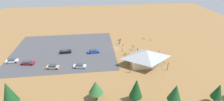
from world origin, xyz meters
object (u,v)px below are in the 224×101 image
Objects in this scene: visitor_near_lot at (138,50)px; car_tan_by_curb at (53,67)px; bicycle_black_trailside at (133,46)px; bicycle_green_yard_center at (124,54)px; bicycle_purple_yard_right at (144,39)px; pine_west at (136,88)px; lot_sign at (118,41)px; pine_far_west at (175,93)px; bicycle_blue_yard_left at (131,50)px; bicycle_teal_back_row at (123,45)px; bicycle_red_by_bin at (129,54)px; bicycle_orange_near_sign at (150,40)px; car_blue_far_end at (93,51)px; car_maroon_end_stall at (28,63)px; car_black_inner_stall at (65,51)px; trash_bin at (120,40)px; pine_center at (8,93)px; pine_east at (96,87)px; bike_pavilion at (146,56)px; bicycle_white_mid_cluster at (120,48)px; visitor_crossing_yard at (120,42)px; bicycle_silver_front_row at (118,45)px; bicycle_yellow_edge_south at (122,50)px; car_silver_second_row at (80,66)px.

car_tan_by_curb is at bearing 15.13° from visitor_near_lot.
bicycle_black_trailside is 1.03× the size of bicycle_green_yard_center.
bicycle_black_trailside reaches higher than bicycle_purple_yard_right.
lot_sign is at bearing -91.29° from pine_west.
bicycle_blue_yard_left is (3.49, -31.97, -4.66)m from pine_far_west.
bicycle_teal_back_row is at bearing 27.96° from bicycle_purple_yard_right.
bicycle_red_by_bin is 28.89m from car_tan_by_curb.
bicycle_orange_near_sign is 0.36× the size of car_blue_far_end.
lot_sign is 37.41m from car_maroon_end_stall.
car_black_inner_stall is (25.23, -4.86, 0.39)m from bicycle_red_by_bin.
pine_center reaches higher than trash_bin.
bicycle_green_yard_center is (-11.93, -23.24, -3.99)m from pine_east.
bike_pavilion is 1.87× the size of pine_west.
trash_bin is 0.52× the size of bicycle_white_mid_cluster.
car_blue_far_end is at bearing 9.95° from bicycle_black_trailside.
visitor_crossing_yard is at bearing 15.72° from bicycle_purple_yard_right.
bicycle_silver_front_row is 2.25m from bicycle_white_mid_cluster.
bike_pavilion is 2.80× the size of car_maroon_end_stall.
bicycle_red_by_bin is (3.34, 6.71, -0.05)m from bicycle_black_trailside.
bicycle_teal_back_row is at bearing -172.09° from car_black_inner_stall.
car_blue_far_end is at bearing -89.43° from pine_east.
car_blue_far_end is (11.64, 2.58, 0.37)m from bicycle_white_mid_cluster.
bike_pavilion is 8.27× the size of bicycle_yellow_edge_south.
bike_pavilion reaches higher than bicycle_white_mid_cluster.
car_silver_second_row reaches higher than bicycle_blue_yard_left.
car_blue_far_end is at bearing -69.72° from pine_west.
visitor_near_lot reaches higher than bicycle_green_yard_center.
trash_bin is (5.59, -21.69, -2.92)m from bike_pavilion.
lot_sign is (1.52, 3.58, 0.96)m from trash_bin.
pine_east reaches higher than bicycle_white_mid_cluster.
bicycle_red_by_bin is at bearing 63.51° from bicycle_black_trailside.
bicycle_purple_yard_right is 0.29× the size of car_blue_far_end.
lot_sign is 23.28m from car_black_inner_stall.
pine_far_west reaches higher than bicycle_silver_front_row.
car_blue_far_end reaches higher than bicycle_yellow_edge_south.
bicycle_red_by_bin is at bearing 94.66° from trash_bin.
car_maroon_end_stall reaches higher than bicycle_purple_yard_right.
visitor_near_lot is (-32.43, -8.77, 0.17)m from car_tan_by_curb.
pine_center is at bearing 40.56° from bicycle_purple_yard_right.
pine_far_west is 5.21× the size of bicycle_teal_back_row.
bicycle_teal_back_row is at bearing -126.15° from bicycle_white_mid_cluster.
visitor_near_lot is (-2.37, 1.30, 0.58)m from bicycle_blue_yard_left.
car_blue_far_end reaches higher than trash_bin.
pine_far_west is 45.19m from car_black_inner_stall.
bicycle_white_mid_cluster is at bearing 94.20° from lot_sign.
bicycle_white_mid_cluster is 7.57m from visitor_near_lot.
pine_west is at bearing 66.16° from bicycle_orange_near_sign.
bike_pavilion is at bearing 75.03° from bicycle_purple_yard_right.
visitor_near_lot is (-6.89, 8.07, -0.47)m from lot_sign.
bicycle_teal_back_row is 1.01× the size of bicycle_green_yard_center.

